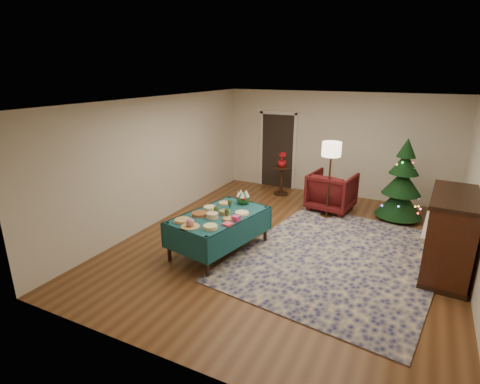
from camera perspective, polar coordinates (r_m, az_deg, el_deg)
The scene contains 26 objects.
room_shell at distance 6.88m, azimuth 7.91°, elevation 2.22°, with size 7.00×7.00×7.00m.
doorway at distance 10.65m, azimuth 5.75°, elevation 6.55°, with size 1.08×0.04×2.16m.
rug at distance 7.07m, azimuth 14.82°, elevation -9.48°, with size 3.20×4.20×0.02m, color #13164A.
buffet_table at distance 6.84m, azimuth -3.16°, elevation -4.56°, with size 1.42×2.03×0.72m.
platter_0 at distance 6.54m, azimuth -8.73°, elevation -4.31°, with size 0.32×0.32×0.05m.
platter_1 at distance 6.28m, azimuth -7.60°, elevation -4.83°, with size 0.32×0.32×0.16m.
platter_2 at distance 6.20m, azimuth -4.54°, elevation -5.35°, with size 0.28×0.28×0.06m.
platter_3 at distance 6.78m, azimuth -6.18°, elevation -3.36°, with size 0.33×0.33×0.05m.
platter_4 at distance 6.61m, azimuth -4.25°, elevation -3.63°, with size 0.24×0.24×0.10m.
platter_5 at distance 6.53m, azimuth -1.75°, elevation -4.14°, with size 0.24×0.24×0.04m.
platter_6 at distance 7.06m, azimuth -4.63°, elevation -2.42°, with size 0.27×0.27×0.05m.
platter_7 at distance 6.79m, azimuth -2.35°, elevation -3.12°, with size 0.23×0.23×0.07m.
platter_8 at distance 6.79m, azimuth 0.29°, elevation -3.24°, with size 0.29×0.29×0.04m.
platter_9 at distance 7.29m, azimuth -2.42°, elevation -1.73°, with size 0.25×0.25×0.04m.
goblet_0 at distance 7.05m, azimuth -1.58°, elevation -1.82°, with size 0.08×0.08×0.17m.
goblet_1 at distance 6.60m, azimuth -2.03°, elevation -3.25°, with size 0.08×0.08×0.17m.
goblet_2 at distance 6.72m, azimuth -3.69°, elevation -2.88°, with size 0.08×0.08×0.17m.
napkin_stack at distance 6.32m, azimuth -1.88°, elevation -4.93°, with size 0.14×0.14×0.04m, color #FB4567.
gift_box at distance 6.47m, azimuth -0.62°, elevation -4.06°, with size 0.12×0.12×0.10m, color #D73B75.
centerpiece at distance 7.28m, azimuth 0.47°, elevation -0.86°, with size 0.26×0.26×0.30m.
armchair at distance 9.15m, azimuth 13.82°, elevation 0.35°, with size 0.98×0.92×1.01m, color #4C1011.
floor_lamp at distance 8.45m, azimuth 13.73°, elevation 5.67°, with size 0.42×0.42×1.73m.
side_table at distance 10.09m, azimuth 6.32°, elevation 1.65°, with size 0.43×0.43×0.77m.
potted_plant at distance 9.96m, azimuth 6.42°, elevation 4.44°, with size 0.22×0.40×0.22m, color red.
christmas_tree at distance 8.96m, azimuth 23.47°, elevation 1.14°, with size 1.17×1.17×1.84m.
piano at distance 6.96m, azimuth 29.30°, elevation -5.81°, with size 0.83×1.61×1.36m.
Camera 1 is at (2.07, -6.29, 3.21)m, focal length 28.00 mm.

